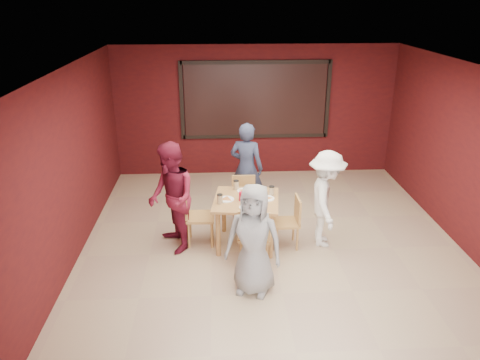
{
  "coord_description": "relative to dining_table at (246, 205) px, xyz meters",
  "views": [
    {
      "loc": [
        -0.86,
        -6.36,
        3.77
      ],
      "look_at": [
        -0.5,
        0.26,
        1.11
      ],
      "focal_mm": 35.0,
      "sensor_mm": 36.0,
      "label": 1
    }
  ],
  "objects": [
    {
      "name": "diner_right",
      "position": [
        1.25,
        -0.05,
        0.09
      ],
      "size": [
        0.7,
        1.07,
        1.56
      ],
      "primitive_type": "imported",
      "rotation": [
        0.0,
        0.0,
        1.45
      ],
      "color": "white",
      "rests_on": "floor"
    },
    {
      "name": "diner_back",
      "position": [
        0.09,
        1.25,
        0.15
      ],
      "size": [
        0.71,
        0.59,
        1.68
      ],
      "primitive_type": "imported",
      "rotation": [
        0.0,
        0.0,
        2.77
      ],
      "color": "#313958",
      "rests_on": "floor"
    },
    {
      "name": "chair_back",
      "position": [
        0.01,
        0.76,
        -0.21
      ],
      "size": [
        0.41,
        0.41,
        0.85
      ],
      "color": "#B48146",
      "rests_on": "floor"
    },
    {
      "name": "floor",
      "position": [
        0.4,
        -0.26,
        -0.69
      ],
      "size": [
        7.0,
        7.0,
        0.0
      ],
      "primitive_type": "plane",
      "color": "tan",
      "rests_on": "ground"
    },
    {
      "name": "diner_front",
      "position": [
        0.01,
        -1.27,
        0.09
      ],
      "size": [
        0.88,
        0.71,
        1.55
      ],
      "primitive_type": "imported",
      "rotation": [
        0.0,
        0.0,
        -0.33
      ],
      "color": "gray",
      "rests_on": "floor"
    },
    {
      "name": "diner_left",
      "position": [
        -1.15,
        -0.07,
        0.18
      ],
      "size": [
        0.91,
        1.02,
        1.73
      ],
      "primitive_type": "imported",
      "rotation": [
        0.0,
        0.0,
        -1.22
      ],
      "color": "maroon",
      "rests_on": "floor"
    },
    {
      "name": "chair_left",
      "position": [
        -0.8,
        0.09,
        -0.17
      ],
      "size": [
        0.45,
        0.45,
        0.92
      ],
      "color": "#B48146",
      "rests_on": "floor"
    },
    {
      "name": "chair_front",
      "position": [
        0.08,
        -0.68,
        -0.15
      ],
      "size": [
        0.53,
        0.53,
        0.95
      ],
      "color": "#B48146",
      "rests_on": "floor"
    },
    {
      "name": "window_blinds",
      "position": [
        0.4,
        3.19,
        0.96
      ],
      "size": [
        3.0,
        0.02,
        1.5
      ],
      "primitive_type": "cube",
      "color": "black"
    },
    {
      "name": "chair_right",
      "position": [
        0.69,
        -0.09,
        -0.22
      ],
      "size": [
        0.41,
        0.41,
        0.83
      ],
      "color": "#B48146",
      "rests_on": "floor"
    },
    {
      "name": "dining_table",
      "position": [
        0.0,
        0.0,
        0.0
      ],
      "size": [
        1.12,
        1.12,
        0.94
      ],
      "color": "#B57B4A",
      "rests_on": "floor"
    }
  ]
}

